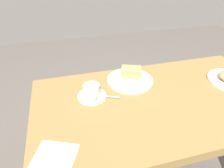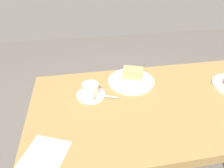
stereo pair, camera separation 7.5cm
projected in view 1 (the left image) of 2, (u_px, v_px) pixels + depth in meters
dining_table at (158, 116)px, 1.08m from camera, size 1.28×0.68×0.78m
sandwich_plate at (130, 80)px, 1.14m from camera, size 0.26×0.26×0.01m
sandwich_front at (131, 72)px, 1.15m from camera, size 0.13×0.11×0.05m
coffee_saucer at (92, 96)px, 1.02m from camera, size 0.15×0.15×0.01m
coffee_cup at (92, 90)px, 1.00m from camera, size 0.08×0.11×0.06m
spoon at (107, 96)px, 1.01m from camera, size 0.09×0.05×0.01m
napkin at (54, 159)px, 0.72m from camera, size 0.20×0.20×0.00m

